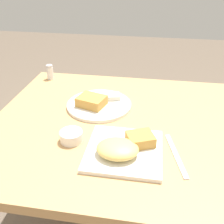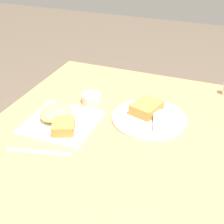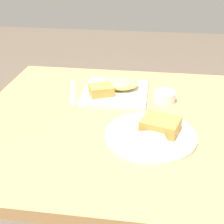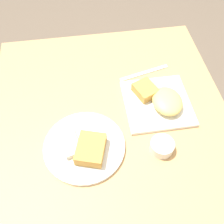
% 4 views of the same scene
% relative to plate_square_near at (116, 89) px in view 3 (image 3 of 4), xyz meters
% --- Properties ---
extents(dining_table, '(0.99, 0.88, 0.70)m').
position_rel_plate_square_near_xyz_m(dining_table, '(-0.04, 0.19, -0.10)').
color(dining_table, tan).
rests_on(dining_table, ground_plane).
extents(plate_square_near, '(0.24, 0.24, 0.06)m').
position_rel_plate_square_near_xyz_m(plate_square_near, '(0.00, 0.00, 0.00)').
color(plate_square_near, white).
rests_on(plate_square_near, dining_table).
extents(plate_oval_far, '(0.27, 0.27, 0.05)m').
position_rel_plate_square_near_xyz_m(plate_oval_far, '(-0.15, 0.29, -0.01)').
color(plate_oval_far, white).
rests_on(plate_oval_far, dining_table).
extents(sauce_ramekin, '(0.08, 0.08, 0.04)m').
position_rel_plate_square_near_xyz_m(sauce_ramekin, '(-0.19, 0.04, -0.00)').
color(sauce_ramekin, white).
rests_on(sauce_ramekin, dining_table).
extents(butter_knife, '(0.07, 0.21, 0.00)m').
position_rel_plate_square_near_xyz_m(butter_knife, '(0.17, 0.02, -0.02)').
color(butter_knife, silver).
rests_on(butter_knife, dining_table).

